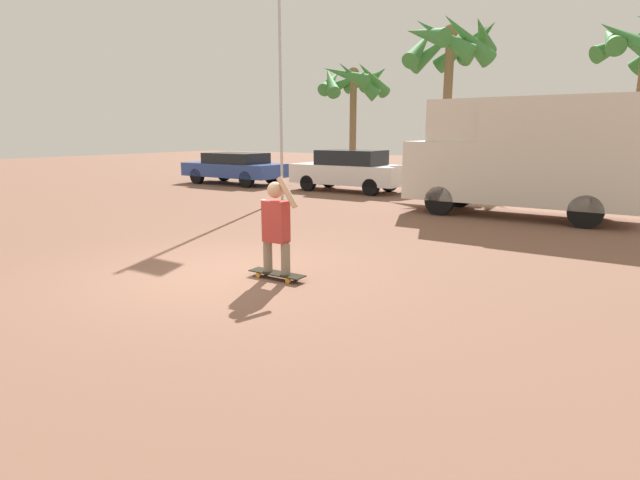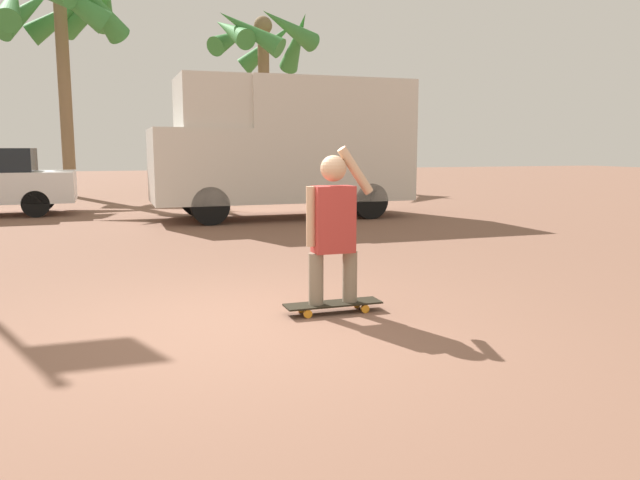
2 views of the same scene
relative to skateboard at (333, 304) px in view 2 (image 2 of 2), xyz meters
The scene contains 6 objects.
ground_plane 0.97m from the skateboard, 164.62° to the right, with size 80.00×80.00×0.00m, color brown.
skateboard is the anchor object (origin of this frame).
person_skateboarder 0.79m from the skateboard, behind, with size 0.66×0.24×1.48m.
camper_van 8.46m from the skateboard, 76.97° to the left, with size 5.67×2.04×3.04m.
palm_tree_near_van 20.28m from the skateboard, 78.02° to the left, with size 4.36×4.50×6.92m.
palm_tree_center_background 17.47m from the skateboard, 100.48° to the left, with size 4.33×4.39×7.03m.
Camera 2 is at (-1.06, -5.15, 1.55)m, focal length 35.00 mm.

